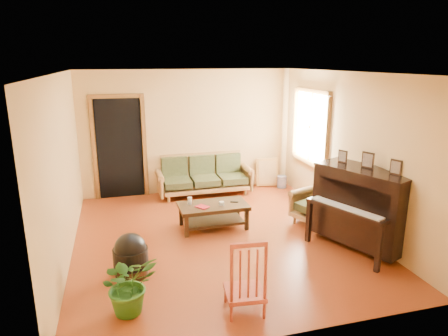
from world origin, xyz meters
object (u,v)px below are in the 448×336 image
object	(u,v)px
piano	(361,209)
footstool	(131,260)
ceramic_crock	(282,182)
potted_plant	(129,284)
armchair	(321,202)
red_chair	(245,274)
sofa	(205,175)
coffee_table	(213,216)

from	to	relation	value
piano	footstool	size ratio (longest dim) A/B	3.05
ceramic_crock	potted_plant	world-z (taller)	potted_plant
armchair	footstool	bearing A→B (deg)	173.69
piano	red_chair	bearing A→B (deg)	-176.66
armchair	potted_plant	distance (m)	3.68
armchair	piano	xyz separation A→B (m)	(0.18, -0.90, 0.19)
piano	potted_plant	world-z (taller)	piano
piano	ceramic_crock	world-z (taller)	piano
potted_plant	footstool	bearing A→B (deg)	86.43
armchair	potted_plant	xyz separation A→B (m)	(-3.28, -1.67, -0.08)
footstool	red_chair	world-z (taller)	red_chair
sofa	red_chair	distance (m)	4.15
potted_plant	red_chair	bearing A→B (deg)	-13.87
piano	red_chair	xyz separation A→B (m)	(-2.19, -1.08, -0.16)
sofa	armchair	distance (m)	2.65
coffee_table	armchair	xyz separation A→B (m)	(1.80, -0.40, 0.22)
coffee_table	piano	distance (m)	2.40
sofa	piano	bearing A→B (deg)	-60.68
sofa	red_chair	bearing A→B (deg)	-96.59
red_chair	coffee_table	bearing A→B (deg)	90.93
piano	ceramic_crock	xyz separation A→B (m)	(0.04, 3.04, -0.49)
red_chair	ceramic_crock	size ratio (longest dim) A/B	3.48
coffee_table	piano	size ratio (longest dim) A/B	0.82
ceramic_crock	potted_plant	size ratio (longest dim) A/B	0.38
coffee_table	red_chair	xyz separation A→B (m)	(-0.21, -2.37, 0.25)
footstool	ceramic_crock	world-z (taller)	footstool
footstool	red_chair	bearing A→B (deg)	-43.00
sofa	piano	distance (m)	3.52
potted_plant	armchair	bearing A→B (deg)	26.98
coffee_table	footstool	size ratio (longest dim) A/B	2.50
ceramic_crock	armchair	bearing A→B (deg)	-95.71
armchair	piano	size ratio (longest dim) A/B	0.61
coffee_table	armchair	size ratio (longest dim) A/B	1.34
piano	red_chair	distance (m)	2.45
piano	coffee_table	bearing A→B (deg)	123.86
armchair	footstool	xyz separation A→B (m)	(-3.22, -0.85, -0.21)
armchair	potted_plant	bearing A→B (deg)	-174.08
armchair	coffee_table	bearing A→B (deg)	146.55
footstool	sofa	bearing A→B (deg)	60.91
red_chair	ceramic_crock	world-z (taller)	red_chair
ceramic_crock	potted_plant	xyz separation A→B (m)	(-3.49, -3.81, 0.22)
piano	potted_plant	size ratio (longest dim) A/B	2.01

